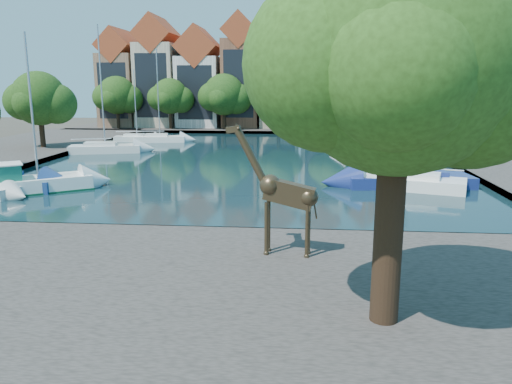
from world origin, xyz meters
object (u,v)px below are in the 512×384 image
motorsailer (17,182)px  sailboat_right_a (407,180)px  plane_tree (403,62)px  giraffe_statue (282,193)px

motorsailer → sailboat_right_a: size_ratio=0.81×
plane_tree → giraffe_statue: (-3.24, 5.43, -4.69)m
plane_tree → giraffe_statue: size_ratio=2.10×
motorsailer → sailboat_right_a: sailboat_right_a is taller
plane_tree → sailboat_right_a: size_ratio=0.84×
giraffe_statue → motorsailer: size_ratio=0.50×
plane_tree → motorsailer: 27.65m
plane_tree → motorsailer: plane_tree is taller
giraffe_statue → plane_tree: bearing=-59.2°
giraffe_statue → sailboat_right_a: 17.38m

